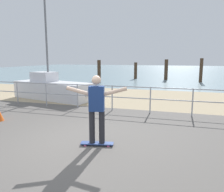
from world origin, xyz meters
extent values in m
cube|color=#605B56|center=(0.00, -1.00, 0.00)|extent=(24.00, 10.00, 0.04)
cube|color=tan|center=(0.00, 7.00, 0.00)|extent=(24.00, 6.00, 0.04)
cube|color=#75939E|center=(0.00, 35.00, 0.00)|extent=(72.00, 50.00, 0.04)
cylinder|color=#9EA0A5|center=(-4.85, 3.60, 0.53)|extent=(0.05, 0.05, 1.05)
cylinder|color=#9EA0A5|center=(-3.31, 3.60, 0.53)|extent=(0.05, 0.05, 1.05)
cylinder|color=#9EA0A5|center=(-1.77, 3.60, 0.53)|extent=(0.05, 0.05, 1.05)
cylinder|color=#9EA0A5|center=(-0.24, 3.60, 0.53)|extent=(0.05, 0.05, 1.05)
cylinder|color=#9EA0A5|center=(1.30, 3.60, 0.53)|extent=(0.05, 0.05, 1.05)
cylinder|color=#9EA0A5|center=(2.84, 3.60, 0.53)|extent=(0.05, 0.05, 1.05)
cylinder|color=#9EA0A5|center=(-0.24, 3.60, 1.02)|extent=(12.29, 0.04, 0.04)
cylinder|color=#9EA0A5|center=(-0.24, 3.60, 0.58)|extent=(12.29, 0.04, 0.04)
cube|color=silver|center=(-3.98, 5.23, 0.45)|extent=(4.60, 2.39, 0.90)
cone|color=silver|center=(-1.84, 4.72, 0.45)|extent=(1.25, 1.00, 0.77)
cylinder|color=slate|center=(-4.27, 5.30, 3.32)|extent=(0.10, 0.10, 4.83)
cube|color=silver|center=(-4.56, 5.37, 1.15)|extent=(1.38, 1.15, 0.50)
cube|color=#334C8C|center=(0.50, -0.05, 0.07)|extent=(0.82, 0.37, 0.02)
cylinder|color=#E5598C|center=(0.24, -0.19, 0.03)|extent=(0.07, 0.04, 0.06)
cylinder|color=#E5598C|center=(0.21, -0.03, 0.03)|extent=(0.07, 0.04, 0.06)
cylinder|color=#E5598C|center=(0.79, -0.07, 0.03)|extent=(0.07, 0.04, 0.06)
cylinder|color=#E5598C|center=(0.75, 0.09, 0.03)|extent=(0.07, 0.04, 0.06)
cylinder|color=#26262B|center=(0.38, -0.08, 0.48)|extent=(0.14, 0.14, 0.80)
cylinder|color=#26262B|center=(0.61, -0.02, 0.48)|extent=(0.14, 0.14, 0.80)
cube|color=navy|center=(0.50, -0.05, 1.18)|extent=(0.39, 0.27, 0.60)
sphere|color=beige|center=(0.50, -0.05, 1.62)|extent=(0.22, 0.22, 0.22)
cylinder|color=beige|center=(0.06, -0.15, 1.36)|extent=(0.56, 0.21, 0.23)
cylinder|color=beige|center=(0.93, 0.05, 1.36)|extent=(0.56, 0.21, 0.23)
cylinder|color=#422D1E|center=(-5.15, 15.33, 0.97)|extent=(0.33, 0.33, 1.93)
cylinder|color=#422D1E|center=(-2.08, 17.81, 0.84)|extent=(0.31, 0.31, 1.68)
cylinder|color=#422D1E|center=(0.98, 17.52, 0.99)|extent=(0.34, 0.34, 1.99)
cylinder|color=#422D1E|center=(4.05, 16.09, 1.05)|extent=(0.28, 0.28, 2.11)
camera|label=1|loc=(2.38, -4.92, 2.14)|focal=35.91mm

